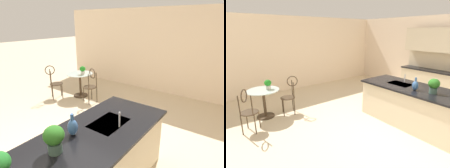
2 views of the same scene
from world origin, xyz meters
TOP-DOWN VIEW (x-y plane):
  - ground_plane at (0.00, 0.00)m, footprint 40.00×40.00m
  - wall_left_window at (-4.26, 0.00)m, footprint 0.12×7.80m
  - bistro_table at (-2.37, -1.87)m, footprint 0.80×0.80m
  - chair_near_window at (-2.18, -1.24)m, footprint 0.47×0.52m
  - chair_by_island at (-1.77, -2.36)m, footprint 0.52×0.52m
  - sink_faucet at (-0.25, 1.03)m, footprint 0.02×0.02m
  - potted_plant_on_table at (-2.36, -1.73)m, footprint 0.17×0.17m
  - potted_plant_counter_near at (0.60, 0.76)m, footprint 0.23×0.23m
  - vase_on_counter at (0.25, 0.66)m, footprint 0.13×0.13m

SIDE VIEW (x-z plane):
  - ground_plane at x=0.00m, z-range 0.00..0.00m
  - bistro_table at x=-2.37m, z-range 0.08..0.82m
  - chair_near_window at x=-2.18m, z-range 0.05..1.09m
  - chair_by_island at x=-1.77m, z-range 0.05..1.09m
  - potted_plant_on_table at x=-2.36m, z-range 0.76..1.00m
  - sink_faucet at x=-0.25m, z-range 0.92..1.14m
  - vase_on_counter at x=0.25m, z-range 0.89..1.17m
  - potted_plant_counter_near at x=0.60m, z-range 0.94..1.26m
  - wall_left_window at x=-4.26m, z-range 0.00..2.70m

